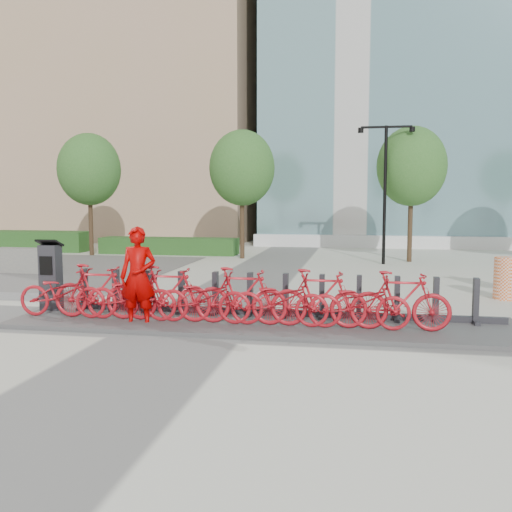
% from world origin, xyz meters
% --- Properties ---
extents(ground, '(120.00, 120.00, 0.00)m').
position_xyz_m(ground, '(0.00, 0.00, 0.00)').
color(ground, beige).
extents(tan_building, '(26.00, 16.00, 30.00)m').
position_xyz_m(tan_building, '(-16.00, 26.00, 15.00)').
color(tan_building, tan).
rests_on(tan_building, ground).
extents(hedge_b, '(6.00, 1.20, 0.70)m').
position_xyz_m(hedge_b, '(-5.00, 13.20, 0.35)').
color(hedge_b, '#1E4112').
rests_on(hedge_b, ground).
extents(tree_0, '(2.60, 2.60, 5.10)m').
position_xyz_m(tree_0, '(-8.00, 12.00, 3.59)').
color(tree_0, '#322018').
rests_on(tree_0, ground).
extents(tree_1, '(2.60, 2.60, 5.10)m').
position_xyz_m(tree_1, '(-1.50, 12.00, 3.59)').
color(tree_1, '#322018').
rests_on(tree_1, ground).
extents(tree_2, '(2.60, 2.60, 5.10)m').
position_xyz_m(tree_2, '(5.00, 12.00, 3.59)').
color(tree_2, '#322018').
rests_on(tree_2, ground).
extents(streetlamp, '(2.00, 0.20, 5.00)m').
position_xyz_m(streetlamp, '(4.00, 11.00, 3.13)').
color(streetlamp, black).
rests_on(streetlamp, ground).
extents(dock_pad, '(9.60, 2.40, 0.08)m').
position_xyz_m(dock_pad, '(1.30, 0.30, 0.04)').
color(dock_pad, '#4A4A4A').
rests_on(dock_pad, ground).
extents(dock_rail_posts, '(8.02, 0.50, 0.85)m').
position_xyz_m(dock_rail_posts, '(1.36, 0.77, 0.51)').
color(dock_rail_posts, '#28272C').
rests_on(dock_rail_posts, dock_pad).
extents(bike_0, '(1.82, 0.64, 0.96)m').
position_xyz_m(bike_0, '(-2.60, -0.05, 0.56)').
color(bike_0, '#A5121B').
rests_on(bike_0, dock_pad).
extents(bike_1, '(1.77, 0.50, 1.06)m').
position_xyz_m(bike_1, '(-1.88, -0.05, 0.61)').
color(bike_1, '#A5121B').
rests_on(bike_1, dock_pad).
extents(bike_2, '(1.82, 0.64, 0.96)m').
position_xyz_m(bike_2, '(-1.16, -0.05, 0.56)').
color(bike_2, '#A5121B').
rests_on(bike_2, dock_pad).
extents(bike_3, '(1.77, 0.50, 1.06)m').
position_xyz_m(bike_3, '(-0.44, -0.05, 0.61)').
color(bike_3, '#A5121B').
rests_on(bike_3, dock_pad).
extents(bike_4, '(1.82, 0.64, 0.96)m').
position_xyz_m(bike_4, '(0.28, -0.05, 0.56)').
color(bike_4, '#A5121B').
rests_on(bike_4, dock_pad).
extents(bike_5, '(1.77, 0.50, 1.06)m').
position_xyz_m(bike_5, '(1.00, -0.05, 0.61)').
color(bike_5, '#A5121B').
rests_on(bike_5, dock_pad).
extents(bike_6, '(1.82, 0.64, 0.96)m').
position_xyz_m(bike_6, '(1.72, -0.05, 0.56)').
color(bike_6, '#A5121B').
rests_on(bike_6, dock_pad).
extents(bike_7, '(1.77, 0.50, 1.06)m').
position_xyz_m(bike_7, '(2.44, -0.05, 0.61)').
color(bike_7, '#A5121B').
rests_on(bike_7, dock_pad).
extents(bike_8, '(1.82, 0.64, 0.96)m').
position_xyz_m(bike_8, '(3.16, -0.05, 0.56)').
color(bike_8, '#A5121B').
rests_on(bike_8, dock_pad).
extents(bike_9, '(1.77, 0.50, 1.06)m').
position_xyz_m(bike_9, '(3.88, -0.05, 0.61)').
color(bike_9, '#A5121B').
rests_on(bike_9, dock_pad).
extents(kiosk, '(0.48, 0.40, 1.49)m').
position_xyz_m(kiosk, '(-3.21, 0.58, 0.80)').
color(kiosk, '#28272C').
rests_on(kiosk, dock_pad).
extents(worker_red, '(0.71, 0.49, 1.89)m').
position_xyz_m(worker_red, '(-0.94, -0.24, 0.95)').
color(worker_red, '#A00000').
rests_on(worker_red, ground).
extents(construction_barrel, '(0.67, 0.67, 1.02)m').
position_xyz_m(construction_barrel, '(6.59, 4.07, 0.51)').
color(construction_barrel, '#DF4D03').
rests_on(construction_barrel, ground).
extents(jersey_barrier, '(2.08, 0.64, 0.80)m').
position_xyz_m(jersey_barrier, '(-7.53, 6.43, 0.40)').
color(jersey_barrier, gray).
rests_on(jersey_barrier, ground).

